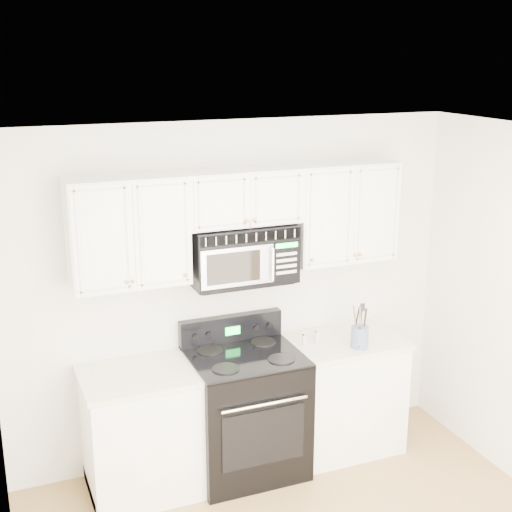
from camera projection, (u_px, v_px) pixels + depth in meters
room at (346, 391)px, 3.85m from camera, size 3.51×3.51×2.61m
base_cabinet_left at (145, 435)px, 5.09m from camera, size 0.86×0.65×0.92m
base_cabinet_right at (343, 396)px, 5.66m from camera, size 0.86×0.65×0.92m
range at (245, 410)px, 5.32m from camera, size 0.81×0.73×1.13m
upper_cabinets at (241, 216)px, 5.08m from camera, size 2.44×0.37×0.75m
microwave at (242, 254)px, 5.13m from camera, size 0.76×0.43×0.42m
utensil_crock at (360, 336)px, 5.33m from camera, size 0.13×0.13×0.35m
shaker_salt at (317, 336)px, 5.43m from camera, size 0.04×0.04×0.10m
shaker_pepper at (304, 339)px, 5.40m from camera, size 0.04×0.04×0.09m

